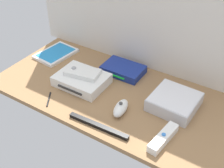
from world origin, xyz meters
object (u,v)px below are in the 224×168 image
(remote_nunchuk, at_px, (121,108))
(network_router, at_px, (123,69))
(remote_classic_pad, at_px, (82,72))
(remote_wand, at_px, (163,138))
(stylus_pen, at_px, (49,99))
(game_console, at_px, (82,80))
(mini_computer, at_px, (174,102))
(game_case, at_px, (56,54))
(sensor_bar, at_px, (98,126))

(remote_nunchuk, bearing_deg, network_router, 109.61)
(remote_classic_pad, bearing_deg, remote_wand, -26.27)
(remote_wand, relative_size, stylus_pen, 1.68)
(game_console, distance_m, network_router, 0.20)
(game_console, relative_size, mini_computer, 1.20)
(game_console, xyz_separation_m, mini_computer, (0.39, 0.07, 0.00))
(remote_wand, relative_size, remote_classic_pad, 0.97)
(mini_computer, relative_size, game_case, 0.87)
(remote_classic_pad, bearing_deg, mini_computer, -1.40)
(game_case, relative_size, remote_nunchuk, 1.92)
(network_router, bearing_deg, mini_computer, -19.29)
(game_case, bearing_deg, game_console, -19.99)
(remote_classic_pad, height_order, sensor_bar, remote_classic_pad)
(game_console, height_order, remote_classic_pad, remote_classic_pad)
(game_case, relative_size, network_router, 1.12)
(network_router, distance_m, remote_wand, 0.43)
(remote_nunchuk, relative_size, remote_classic_pad, 0.68)
(game_case, distance_m, remote_nunchuk, 0.52)
(game_case, height_order, stylus_pen, game_case)
(remote_classic_pad, distance_m, sensor_bar, 0.28)
(remote_classic_pad, distance_m, stylus_pen, 0.18)
(game_case, height_order, remote_classic_pad, remote_classic_pad)
(mini_computer, distance_m, game_case, 0.64)
(game_case, height_order, sensor_bar, game_case)
(network_router, bearing_deg, remote_nunchuk, -62.13)
(network_router, relative_size, remote_classic_pad, 1.16)
(remote_wand, bearing_deg, remote_nunchuk, 173.07)
(remote_wand, bearing_deg, mini_computer, 108.39)
(remote_wand, distance_m, stylus_pen, 0.48)
(network_router, distance_m, remote_nunchuk, 0.26)
(mini_computer, relative_size, sensor_bar, 0.73)
(game_console, height_order, sensor_bar, game_console)
(mini_computer, height_order, remote_wand, mini_computer)
(game_case, xyz_separation_m, remote_wand, (0.68, -0.23, 0.01))
(game_console, distance_m, mini_computer, 0.40)
(mini_computer, bearing_deg, network_router, 161.26)
(game_case, xyz_separation_m, network_router, (0.36, 0.05, 0.01))
(remote_wand, distance_m, remote_nunchuk, 0.20)
(sensor_bar, bearing_deg, game_case, 144.31)
(game_console, distance_m, remote_wand, 0.44)
(mini_computer, distance_m, remote_wand, 0.19)
(remote_classic_pad, relative_size, sensor_bar, 0.65)
(mini_computer, distance_m, remote_nunchuk, 0.21)
(game_console, distance_m, sensor_bar, 0.27)
(game_console, bearing_deg, sensor_bar, -41.10)
(network_router, distance_m, sensor_bar, 0.36)
(stylus_pen, bearing_deg, remote_nunchuk, 17.77)
(game_case, bearing_deg, sensor_bar, -27.18)
(remote_nunchuk, xyz_separation_m, remote_classic_pad, (-0.23, 0.07, 0.03))
(game_console, bearing_deg, mini_computer, 9.89)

